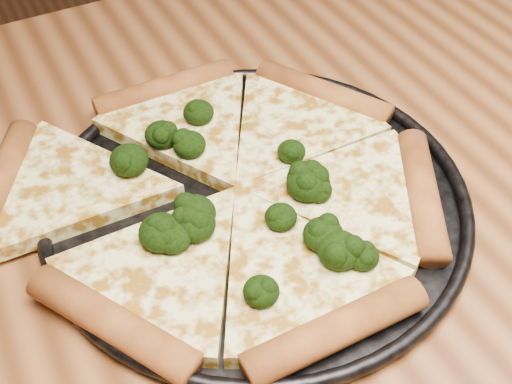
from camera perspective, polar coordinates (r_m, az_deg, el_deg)
name	(u,v)px	position (r m, az deg, el deg)	size (l,w,h in m)	color
dining_table	(370,270)	(0.65, 9.85, -6.64)	(1.20, 0.90, 0.75)	brown
pizza_pan	(256,199)	(0.57, 0.00, -0.58)	(0.37, 0.37, 0.02)	black
pizza	(227,189)	(0.56, -2.56, 0.29)	(0.41, 0.35, 0.03)	#FFF99C
broccoli_florets	(239,198)	(0.54, -1.52, -0.52)	(0.17, 0.24, 0.03)	black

